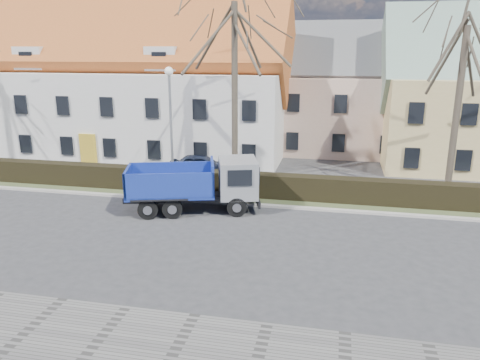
% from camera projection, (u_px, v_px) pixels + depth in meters
% --- Properties ---
extents(ground, '(120.00, 120.00, 0.00)m').
position_uv_depth(ground, '(237.00, 240.00, 19.86)').
color(ground, '#333335').
extents(curb_far, '(80.00, 0.30, 0.12)m').
position_uv_depth(curb_far, '(256.00, 205.00, 24.17)').
color(curb_far, '#A59F96').
rests_on(curb_far, ground).
extents(grass_strip, '(80.00, 3.00, 0.10)m').
position_uv_depth(grass_strip, '(261.00, 196.00, 25.68)').
color(grass_strip, '#3E4929').
rests_on(grass_strip, ground).
extents(hedge, '(60.00, 0.90, 1.30)m').
position_uv_depth(hedge, '(261.00, 186.00, 25.33)').
color(hedge, black).
rests_on(hedge, ground).
extents(building_white, '(26.80, 10.80, 9.50)m').
position_uv_depth(building_white, '(118.00, 90.00, 36.24)').
color(building_white, silver).
rests_on(building_white, ground).
extents(building_pink, '(10.80, 8.80, 8.00)m').
position_uv_depth(building_pink, '(341.00, 99.00, 36.81)').
color(building_pink, tan).
rests_on(building_pink, ground).
extents(tree_1, '(9.20, 9.20, 12.65)m').
position_uv_depth(tree_1, '(235.00, 77.00, 26.55)').
color(tree_1, '#3F362B').
rests_on(tree_1, ground).
extents(tree_2, '(8.00, 8.00, 11.00)m').
position_uv_depth(tree_2, '(459.00, 95.00, 24.38)').
color(tree_2, '#3F362B').
rests_on(tree_2, ground).
extents(dump_truck, '(7.18, 4.36, 2.70)m').
position_uv_depth(dump_truck, '(188.00, 185.00, 23.11)').
color(dump_truck, navy).
rests_on(dump_truck, ground).
extents(streetlight, '(0.55, 0.55, 6.99)m').
position_uv_depth(streetlight, '(171.00, 128.00, 26.58)').
color(streetlight, '#9FA1A3').
rests_on(streetlight, ground).
extents(cart_frame, '(0.86, 0.67, 0.69)m').
position_uv_depth(cart_frame, '(160.00, 194.00, 25.04)').
color(cart_frame, silver).
rests_on(cart_frame, ground).
extents(parked_car_a, '(4.22, 2.20, 1.37)m').
position_uv_depth(parked_car_a, '(201.00, 165.00, 29.91)').
color(parked_car_a, '#1B2236').
rests_on(parked_car_a, ground).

